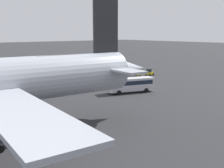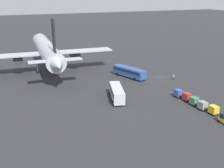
% 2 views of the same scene
% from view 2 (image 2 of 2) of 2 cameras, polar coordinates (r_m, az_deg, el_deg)
% --- Properties ---
extents(ground_plane, '(600.00, 600.00, 0.00)m').
position_cam_2_polar(ground_plane, '(91.65, 9.51, 1.32)').
color(ground_plane, '#2D2D30').
extents(airplane, '(52.17, 44.57, 19.46)m').
position_cam_2_polar(airplane, '(98.41, -13.11, 6.65)').
color(airplane, '#B2B7C1').
rests_on(airplane, ground).
extents(shuttle_bus_near, '(12.66, 6.51, 3.15)m').
position_cam_2_polar(shuttle_bus_near, '(90.33, 3.51, 2.55)').
color(shuttle_bus_near, '#2D5199').
rests_on(shuttle_bus_near, ground).
extents(shuttle_bus_far, '(10.91, 5.85, 3.25)m').
position_cam_2_polar(shuttle_bus_far, '(71.23, 0.98, -1.67)').
color(shuttle_bus_far, silver).
rests_on(shuttle_bus_far, ground).
extents(baggage_tug, '(2.47, 1.75, 2.10)m').
position_cam_2_polar(baggage_tug, '(63.32, 21.85, -6.62)').
color(baggage_tug, gold).
rests_on(baggage_tug, ground).
extents(worker_person, '(0.38, 0.38, 1.74)m').
position_cam_2_polar(worker_person, '(89.86, 12.40, 1.39)').
color(worker_person, '#1E1E2D').
rests_on(worker_person, ground).
extents(cargo_cart_yellow, '(2.01, 1.70, 2.06)m').
position_cam_2_polar(cargo_cart_yellow, '(66.68, 19.94, -4.91)').
color(cargo_cart_yellow, '#38383D').
rests_on(cargo_cart_yellow, ground).
extents(cargo_cart_grey, '(2.01, 1.70, 2.06)m').
position_cam_2_polar(cargo_cart_grey, '(68.41, 17.94, -4.11)').
color(cargo_cart_grey, '#38383D').
rests_on(cargo_cart_grey, ground).
extents(cargo_cart_green, '(2.01, 1.70, 2.06)m').
position_cam_2_polar(cargo_cart_green, '(70.55, 16.37, -3.28)').
color(cargo_cart_green, '#38383D').
rests_on(cargo_cart_green, ground).
extents(cargo_cart_red, '(2.01, 1.70, 2.06)m').
position_cam_2_polar(cargo_cart_red, '(72.87, 15.01, -2.48)').
color(cargo_cart_red, '#38383D').
rests_on(cargo_cart_red, ground).
extents(cargo_cart_blue, '(2.01, 1.70, 2.06)m').
position_cam_2_polar(cargo_cart_blue, '(74.85, 13.34, -1.79)').
color(cargo_cart_blue, '#38383D').
rests_on(cargo_cart_blue, ground).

